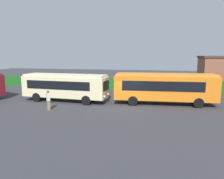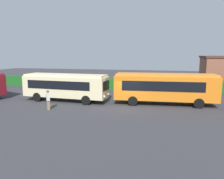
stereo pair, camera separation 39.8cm
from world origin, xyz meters
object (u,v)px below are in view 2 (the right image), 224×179
at_px(bus_orange, 165,87).
at_px(person_center, 48,99).
at_px(bus_cream, 66,86).
at_px(traffic_cone, 176,92).

bearing_deg(bus_orange, person_center, -159.21).
distance_m(bus_orange, person_center, 11.77).
distance_m(bus_cream, bus_orange, 10.80).
xyz_separation_m(bus_orange, person_center, (-10.69, -4.84, -0.84)).
bearing_deg(person_center, bus_cream, 48.67).
bearing_deg(bus_orange, traffic_cone, 72.87).
bearing_deg(bus_cream, bus_orange, 7.48).
xyz_separation_m(person_center, traffic_cone, (12.23, 11.20, -0.71)).
bearing_deg(person_center, traffic_cone, 0.05).
relative_size(bus_cream, traffic_cone, 16.21).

